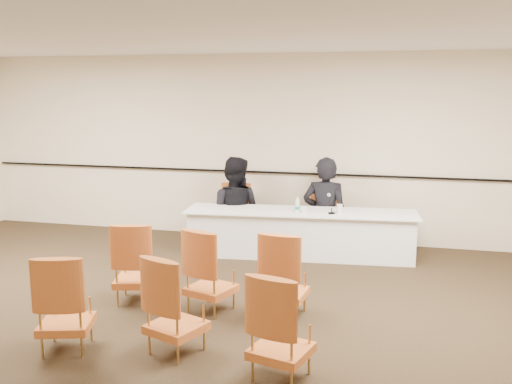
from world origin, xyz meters
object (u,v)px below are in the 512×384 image
Objects in this scene: aud_chair_front_mid at (211,270)px; aud_chair_front_right at (285,273)px; microphone at (332,204)px; aud_chair_front_left at (136,261)px; water_bottle at (297,205)px; panelist_second_chair at (234,214)px; coffee_cup at (340,209)px; aud_chair_back_mid at (176,304)px; panelist_second at (234,214)px; drinking_glass at (304,210)px; aud_chair_back_right at (281,326)px; panelist_main at (325,218)px; panel_table at (300,233)px; panelist_main_chair at (325,217)px; aud_chair_back_left at (65,301)px.

aud_chair_front_mid is 1.00× the size of aud_chair_front_right.
aud_chair_front_left is (-1.99, -2.20, -0.34)m from microphone.
aud_chair_front_right is at bearing -83.40° from water_bottle.
coffee_cup is at bearing -20.02° from panelist_second_chair.
aud_chair_front_mid and aud_chair_back_mid have the same top height.
water_bottle is at bearing 155.13° from microphone.
panelist_second is 13.72× the size of coffee_cup.
drinking_glass is at bearing -22.51° from water_bottle.
aud_chair_back_right is at bearing -113.56° from microphone.
coffee_cup is (0.28, -0.58, 0.28)m from panelist_main.
panel_table is 0.67m from microphone.
panelist_main_chair reaches higher than drinking_glass.
panelist_second_chair is 3.38× the size of microphone.
panelist_second is (-1.43, -0.14, 0.00)m from panelist_main_chair.
aud_chair_front_right reaches higher than drinking_glass.
panelist_main_chair is 1.00× the size of aud_chair_back_left.
aud_chair_front_right is at bearing -13.07° from aud_chair_front_left.
panelist_second_chair is 3.03m from aud_chair_front_right.
panelist_main_chair is 7.07× the size of coffee_cup.
aud_chair_back_mid is (-1.15, -3.38, -0.27)m from coffee_cup.
aud_chair_front_right is at bearing 23.73° from aud_chair_front_mid.
coffee_cup is 3.63m from aud_chair_back_right.
panelist_main is at bearing 115.74° from coffee_cup.
water_bottle reaches higher than panel_table.
aud_chair_back_left and aud_chair_back_mid have the same top height.
panelist_second_chair is at bearing 165.42° from coffee_cup.
aud_chair_back_left is (-1.02, -1.24, 0.00)m from aud_chair_front_mid.
aud_chair_back_mid is at bearing -62.64° from aud_chair_front_left.
panelist_main is at bearing 91.67° from aud_chair_front_mid.
aud_chair_back_right is at bearing -18.18° from aud_chair_back_left.
aud_chair_back_left reaches higher than water_bottle.
coffee_cup is at bearing -69.69° from panelist_main_chair.
panelist_second_chair is (-1.43, -0.14, 0.00)m from panelist_main_chair.
aud_chair_back_left is 1.05m from aud_chair_back_mid.
aud_chair_front_mid is at bearing -169.11° from aud_chair_front_right.
drinking_glass is at bearing 99.76° from aud_chair_front_right.
aud_chair_front_left is 1.00× the size of aud_chair_back_mid.
coffee_cup is 0.14× the size of aud_chair_front_mid.
aud_chair_front_left is 1.32m from aud_chair_back_left.
panelist_main is 2.02× the size of panelist_main_chair.
aud_chair_front_right reaches higher than coffee_cup.
aud_chair_front_left and aud_chair_back_left have the same top height.
water_bottle is 3.63m from aud_chair_back_right.
aud_chair_back_left is at bearing -148.45° from aud_chair_back_mid.
panelist_second_chair is 4.33× the size of water_bottle.
panelist_main reaches higher than aud_chair_front_left.
aud_chair_front_mid and aud_chair_back_right have the same top height.
water_bottle is at bearing -123.18° from panelist_main_chair.
panelist_main is at bearing 71.25° from drinking_glass.
aud_chair_front_right is 1.00× the size of aud_chair_back_mid.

